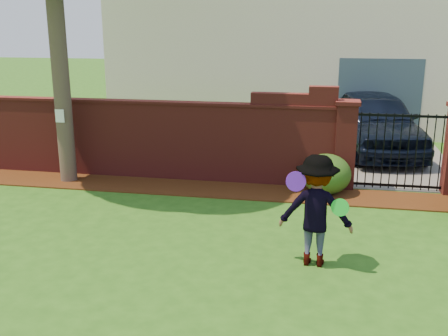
% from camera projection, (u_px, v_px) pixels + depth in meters
% --- Properties ---
extents(ground, '(80.00, 80.00, 0.01)m').
position_uv_depth(ground, '(187.00, 259.00, 8.00)').
color(ground, '#285A16').
rests_on(ground, ground).
extents(mulch_bed, '(11.10, 1.08, 0.03)m').
position_uv_depth(mulch_bed, '(183.00, 188.00, 11.32)').
color(mulch_bed, '#3A1B0A').
rests_on(mulch_bed, ground).
extents(brick_wall, '(8.70, 0.31, 2.16)m').
position_uv_depth(brick_wall, '(144.00, 137.00, 11.89)').
color(brick_wall, maroon).
rests_on(brick_wall, ground).
extents(pillar_left, '(0.50, 0.50, 1.88)m').
position_uv_depth(pillar_left, '(345.00, 144.00, 11.10)').
color(pillar_left, maroon).
rests_on(pillar_left, ground).
extents(iron_gate, '(1.78, 0.03, 1.60)m').
position_uv_depth(iron_gate, '(400.00, 152.00, 10.93)').
color(iron_gate, black).
rests_on(iron_gate, ground).
extents(driveway, '(3.20, 8.00, 0.01)m').
position_uv_depth(driveway, '(379.00, 147.00, 14.94)').
color(driveway, '#65625E').
rests_on(driveway, ground).
extents(house, '(12.40, 6.40, 6.30)m').
position_uv_depth(house, '(301.00, 29.00, 18.32)').
color(house, '#F1E2CA').
rests_on(house, ground).
extents(car, '(2.72, 5.07, 1.64)m').
position_uv_depth(car, '(378.00, 124.00, 14.04)').
color(car, black).
rests_on(car, ground).
extents(paper_notice, '(0.20, 0.01, 0.28)m').
position_uv_depth(paper_notice, '(60.00, 116.00, 11.28)').
color(paper_notice, white).
rests_on(paper_notice, tree).
extents(shrub_left, '(1.02, 1.02, 0.83)m').
position_uv_depth(shrub_left, '(326.00, 174.00, 10.90)').
color(shrub_left, '#194414').
rests_on(shrub_left, ground).
extents(man, '(1.11, 0.69, 1.65)m').
position_uv_depth(man, '(315.00, 211.00, 7.60)').
color(man, gray).
rests_on(man, ground).
extents(frisbee_purple, '(0.29, 0.16, 0.28)m').
position_uv_depth(frisbee_purple, '(296.00, 181.00, 7.32)').
color(frisbee_purple, '#621EBD').
rests_on(frisbee_purple, man).
extents(frisbee_green, '(0.26, 0.11, 0.25)m').
position_uv_depth(frisbee_green, '(340.00, 207.00, 7.30)').
color(frisbee_green, green).
rests_on(frisbee_green, man).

